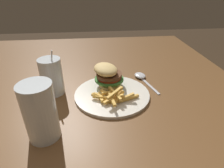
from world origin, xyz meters
TOP-DOWN VIEW (x-y plane):
  - dining_table at (0.00, 0.00)m, footprint 1.67×1.34m
  - meal_plate_near at (0.12, -0.13)m, footprint 0.27×0.27m
  - beer_glass at (-0.08, 0.06)m, footprint 0.08×0.08m
  - juice_glass at (0.14, 0.07)m, footprint 0.08×0.08m
  - spoon at (0.22, -0.27)m, footprint 0.18×0.07m

SIDE VIEW (x-z plane):
  - dining_table at x=0.00m, z-range 0.28..1.03m
  - spoon at x=0.22m, z-range 0.75..0.77m
  - meal_plate_near at x=0.12m, z-range 0.73..0.84m
  - juice_glass at x=0.14m, z-range 0.73..0.90m
  - beer_glass at x=-0.08m, z-range 0.75..0.91m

